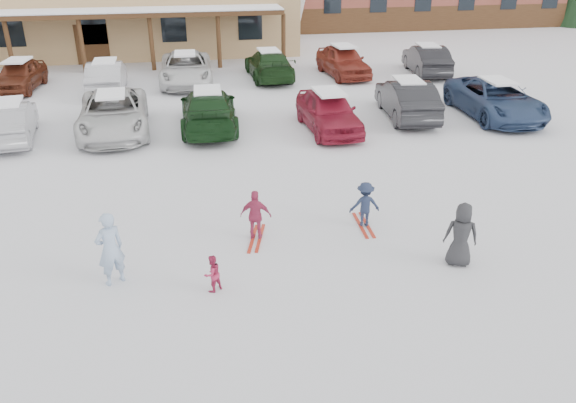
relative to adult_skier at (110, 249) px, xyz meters
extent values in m
plane|color=white|center=(3.70, 0.25, -0.83)|extent=(160.00, 160.00, 0.00)
cube|color=tan|center=(-5.30, 28.25, 0.97)|extent=(28.00, 10.00, 3.60)
cube|color=#422814|center=(-5.30, 22.05, 2.07)|extent=(25.20, 2.60, 0.25)
cube|color=#422814|center=(19.70, 31.29, 0.07)|extent=(24.00, 0.10, 1.80)
cylinder|color=black|center=(8.72, 25.21, 2.14)|extent=(0.16, 0.16, 5.95)
cylinder|color=black|center=(9.70, 44.25, -0.29)|extent=(0.60, 0.60, 1.08)
imported|color=#96AECC|center=(0.00, 0.00, 0.00)|extent=(0.72, 0.66, 1.66)
imported|color=#AB254A|center=(2.06, -0.67, -0.42)|extent=(0.51, 0.49, 0.83)
imported|color=#1B243C|center=(6.03, 1.56, -0.23)|extent=(0.79, 0.47, 1.20)
cube|color=#AB2818|center=(6.03, 1.56, -0.82)|extent=(0.26, 1.41, 0.03)
imported|color=#A92F53|center=(3.23, 1.36, -0.19)|extent=(0.81, 0.50, 1.29)
cube|color=#AB2818|center=(3.23, 1.36, -0.82)|extent=(0.56, 1.40, 0.03)
imported|color=#27282A|center=(7.57, -0.59, -0.08)|extent=(0.86, 0.71, 1.50)
imported|color=#97979C|center=(-4.52, 10.18, -0.13)|extent=(2.04, 4.41, 1.40)
imported|color=silver|center=(-0.95, 10.37, -0.09)|extent=(2.80, 5.51, 1.49)
imported|color=black|center=(2.56, 10.27, -0.09)|extent=(2.22, 5.18, 1.49)
imported|color=maroon|center=(6.98, 9.24, -0.08)|extent=(1.97, 4.47, 1.50)
imported|color=black|center=(10.49, 10.30, -0.06)|extent=(2.10, 4.80, 1.53)
imported|color=navy|center=(14.05, 9.77, -0.09)|extent=(2.60, 5.41, 1.49)
imported|color=#5E2817|center=(-5.97, 17.77, -0.13)|extent=(2.01, 4.27, 1.41)
imported|color=#B2B1B6|center=(-1.85, 16.56, -0.10)|extent=(1.69, 4.51, 1.47)
imported|color=silver|center=(1.82, 17.61, -0.08)|extent=(2.58, 5.43, 1.50)
imported|color=#173315|center=(6.02, 17.96, -0.11)|extent=(2.17, 5.01, 1.44)
imported|color=maroon|center=(9.91, 17.89, -0.05)|extent=(2.25, 4.72, 1.56)
imported|color=black|center=(14.37, 17.54, -0.08)|extent=(2.19, 4.74, 1.51)
camera|label=1|loc=(1.87, -10.62, 5.95)|focal=35.00mm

